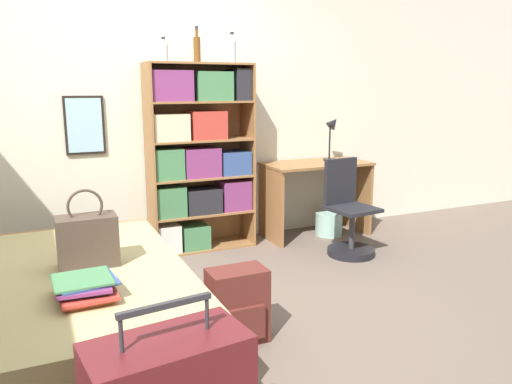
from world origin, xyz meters
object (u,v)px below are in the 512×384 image
object	(u,v)px
bookcase	(197,157)
book_stack_on_bed	(85,288)
desk_chair	(349,224)
waste_bin	(329,224)
desk	(316,186)
bottle_clear	(232,51)
handbag	(87,240)
bottle_brown	(197,49)
backpack	(238,306)
bed	(94,303)
bottle_green	(164,52)
desk_lamp	(332,130)

from	to	relation	value
bookcase	book_stack_on_bed	bearing A→B (deg)	-123.27
desk_chair	waste_bin	distance (m)	0.60
desk	desk_chair	distance (m)	0.65
bookcase	waste_bin	distance (m)	1.52
bottle_clear	waste_bin	world-z (taller)	bottle_clear
handbag	book_stack_on_bed	bearing A→B (deg)	-98.32
bottle_brown	backpack	bearing A→B (deg)	-101.31
bookcase	bottle_brown	distance (m)	0.93
desk_chair	backpack	xyz separation A→B (m)	(-1.49, -1.05, -0.06)
bed	bottle_green	bearing A→B (deg)	58.86
bottle_clear	desk_chair	xyz separation A→B (m)	(0.83, -0.68, -1.49)
desk_lamp	backpack	world-z (taller)	desk_lamp
book_stack_on_bed	desk_lamp	xyz separation A→B (m)	(2.57, 1.75, 0.56)
handbag	desk_lamp	bearing A→B (deg)	27.05
bookcase	bottle_brown	bearing A→B (deg)	-42.42
bottle_green	desk_lamp	size ratio (longest dim) A/B	0.45
bottle_brown	book_stack_on_bed	bearing A→B (deg)	-123.94
bottle_green	desk_chair	distance (m)	2.17
handbag	bottle_clear	bearing A→B (deg)	41.76
bottle_clear	desk	size ratio (longest dim) A/B	0.26
desk	book_stack_on_bed	bearing A→B (deg)	-144.47
handbag	backpack	xyz separation A→B (m)	(0.76, -0.45, -0.37)
bed	desk	distance (m)	2.61
bookcase	bottle_brown	world-z (taller)	bottle_brown
bottle_green	desk_lamp	world-z (taller)	bottle_green
handbag	bottle_clear	xyz separation A→B (m)	(1.43, 1.28, 1.18)
bottle_brown	desk_lamp	distance (m)	1.58
bottle_brown	bookcase	bearing A→B (deg)	137.58
bed	handbag	distance (m)	0.38
handbag	bookcase	bearing A→B (deg)	49.93
waste_bin	handbag	bearing A→B (deg)	-154.42
handbag	bottle_green	bearing A→B (deg)	57.76
book_stack_on_bed	bookcase	bearing A→B (deg)	56.73
bookcase	backpack	xyz separation A→B (m)	(-0.33, -1.75, -0.63)
bottle_clear	desk	distance (m)	1.53
bed	book_stack_on_bed	bearing A→B (deg)	-100.11
bottle_green	bottle_brown	xyz separation A→B (m)	(0.28, -0.03, 0.04)
bottle_green	bed	bearing A→B (deg)	-121.14
bottle_brown	desk	bearing A→B (deg)	-3.53
bottle_green	waste_bin	size ratio (longest dim) A/B	0.75
desk	desk_lamp	bearing A→B (deg)	17.44
bottle_clear	backpack	distance (m)	2.42
bottle_green	backpack	world-z (taller)	bottle_green
book_stack_on_bed	desk_lamp	size ratio (longest dim) A/B	0.79
bed	handbag	size ratio (longest dim) A/B	4.31
desk	desk_lamp	size ratio (longest dim) A/B	2.29
handbag	desk	size ratio (longest dim) A/B	0.45
desk_chair	waste_bin	bearing A→B (deg)	74.56
desk	bottle_brown	bearing A→B (deg)	176.47
bookcase	backpack	size ratio (longest dim) A/B	3.79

